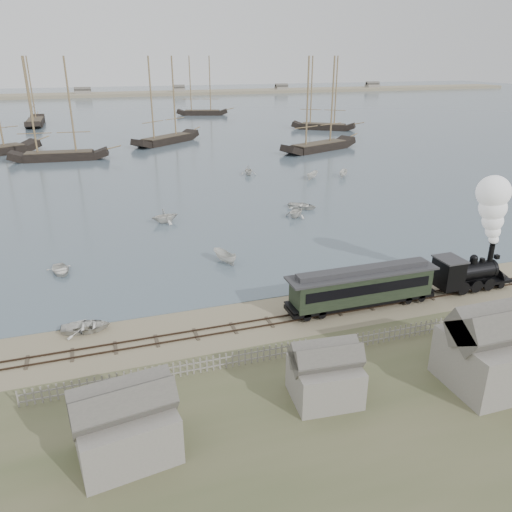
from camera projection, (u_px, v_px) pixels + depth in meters
name	position (u px, v px, depth m)	size (l,w,h in m)	color
ground	(239.00, 315.00, 41.16)	(600.00, 600.00, 0.00)	tan
harbor_water	(113.00, 111.00, 190.82)	(600.00, 336.00, 0.06)	#42525F
rail_track	(246.00, 326.00, 39.38)	(120.00, 1.80, 0.16)	#37281E
picket_fence_west	(175.00, 378.00, 33.10)	(19.00, 0.10, 1.20)	gray
picket_fence_east	(423.00, 335.00, 38.20)	(15.00, 0.10, 1.20)	gray
shed_left	(129.00, 454.00, 26.79)	(5.00, 4.00, 4.10)	gray
shed_mid	(324.00, 398.00, 31.18)	(4.00, 3.50, 3.60)	gray
shed_right	(490.00, 383.00, 32.63)	(6.00, 5.00, 5.10)	gray
far_spit	(103.00, 96.00, 261.27)	(500.00, 20.00, 1.80)	tan
locomotive	(486.00, 241.00, 44.21)	(8.03, 3.00, 10.01)	black
passenger_coach	(362.00, 286.00, 41.61)	(13.15, 2.54, 3.19)	black
beached_dinghy	(86.00, 326.00, 38.61)	(3.74, 2.67, 0.77)	silver
rowboat_0	(61.00, 270.00, 48.74)	(3.33, 2.38, 0.69)	silver
rowboat_1	(165.00, 216.00, 63.32)	(3.46, 2.98, 1.82)	silver
rowboat_2	(225.00, 257.00, 51.14)	(3.26, 1.23, 1.26)	silver
rowboat_3	(302.00, 206.00, 69.36)	(4.06, 2.90, 0.84)	silver
rowboat_4	(296.00, 211.00, 65.48)	(3.20, 2.76, 1.69)	silver
rowboat_5	(343.00, 173.00, 87.36)	(3.17, 1.19, 1.22)	silver
rowboat_7	(248.00, 170.00, 88.71)	(3.22, 2.78, 1.70)	silver
rowboat_8	(312.00, 175.00, 85.97)	(3.20, 1.20, 1.24)	silver
schooner_2	(53.00, 109.00, 97.89)	(19.17, 4.42, 20.00)	black
schooner_3	(164.00, 100.00, 117.41)	(20.26, 4.67, 20.00)	black
schooner_4	(321.00, 104.00, 108.30)	(20.73, 4.78, 20.00)	black
schooner_5	(325.00, 93.00, 139.71)	(17.97, 4.15, 20.00)	black
schooner_7	(30.00, 91.00, 149.14)	(22.02, 5.08, 20.00)	black
schooner_8	(201.00, 86.00, 174.73)	(17.90, 4.13, 20.00)	black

